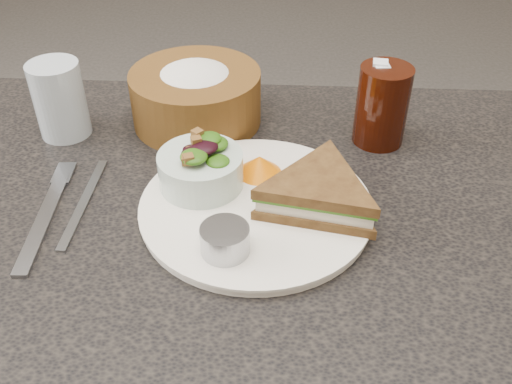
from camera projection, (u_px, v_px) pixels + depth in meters
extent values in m
cylinder|color=white|center=(256.00, 207.00, 0.70)|extent=(0.28, 0.28, 0.01)
cylinder|color=#97999F|center=(225.00, 240.00, 0.62)|extent=(0.06, 0.06, 0.03)
cone|color=orange|center=(259.00, 165.00, 0.74)|extent=(0.09, 0.09, 0.03)
cube|color=gray|center=(44.00, 220.00, 0.69)|extent=(0.03, 0.19, 0.01)
cube|color=gray|center=(84.00, 202.00, 0.71)|extent=(0.01, 0.18, 0.00)
cylinder|color=#A7B5C1|center=(60.00, 100.00, 0.81)|extent=(0.08, 0.08, 0.11)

